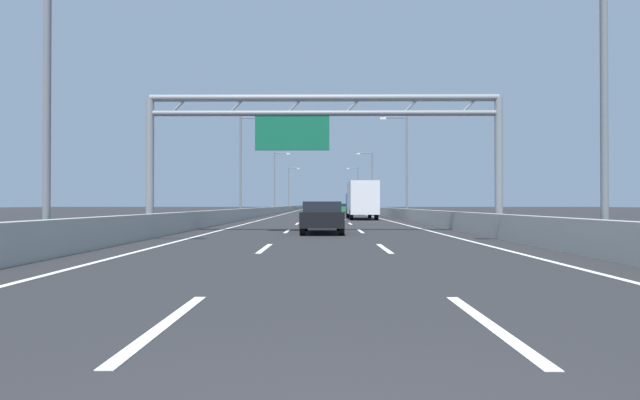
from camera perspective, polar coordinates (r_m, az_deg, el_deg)
The scene contains 56 objects.
ground_plane at distance 101.81m, azimuth 0.39°, elevation -1.25°, with size 260.00×260.00×0.00m, color #262628.
lane_dash_left_0 at distance 5.74m, azimuth -18.02°, elevation -13.90°, with size 0.16×3.00×0.01m, color white.
lane_dash_left_1 at distance 14.47m, azimuth -6.65°, elevation -5.78°, with size 0.16×3.00×0.01m, color white.
lane_dash_left_2 at distance 23.41m, azimuth -3.95°, elevation -3.76°, with size 0.16×3.00×0.01m, color white.
lane_dash_left_3 at distance 32.38m, azimuth -2.75°, elevation -2.85°, with size 0.16×3.00×0.01m, color white.
lane_dash_left_4 at distance 41.36m, azimuth -2.07°, elevation -2.34°, with size 0.16×3.00×0.01m, color white.
lane_dash_left_5 at distance 50.35m, azimuth -1.64°, elevation -2.01°, with size 0.16×3.00×0.01m, color white.
lane_dash_left_6 at distance 59.34m, azimuth -1.33°, elevation -1.78°, with size 0.16×3.00×0.01m, color white.
lane_dash_left_7 at distance 68.34m, azimuth -1.11°, elevation -1.61°, with size 0.16×3.00×0.01m, color white.
lane_dash_left_8 at distance 77.33m, azimuth -0.94°, elevation -1.48°, with size 0.16×3.00×0.01m, color white.
lane_dash_left_9 at distance 86.33m, azimuth -0.80°, elevation -1.38°, with size 0.16×3.00×0.01m, color white.
lane_dash_left_10 at distance 95.33m, azimuth -0.69°, elevation -1.29°, with size 0.16×3.00×0.01m, color white.
lane_dash_left_11 at distance 104.32m, azimuth -0.60°, elevation -1.23°, with size 0.16×3.00×0.01m, color white.
lane_dash_left_12 at distance 113.32m, azimuth -0.52°, elevation -1.17°, with size 0.16×3.00×0.01m, color white.
lane_dash_left_13 at distance 122.32m, azimuth -0.46°, elevation -1.12°, with size 0.16×3.00×0.01m, color white.
lane_dash_left_14 at distance 131.32m, azimuth -0.40°, elevation -1.07°, with size 0.16×3.00×0.01m, color white.
lane_dash_left_15 at distance 140.32m, azimuth -0.35°, elevation -1.04°, with size 0.16×3.00×0.01m, color white.
lane_dash_left_16 at distance 149.32m, azimuth -0.31°, elevation -1.00°, with size 0.16×3.00×0.01m, color white.
lane_dash_left_17 at distance 158.32m, azimuth -0.27°, elevation -0.98°, with size 0.16×3.00×0.01m, color white.
lane_dash_right_0 at distance 5.77m, azimuth 19.57°, elevation -13.84°, with size 0.16×3.00×0.01m, color white.
lane_dash_right_1 at distance 14.48m, azimuth 7.71°, elevation -5.78°, with size 0.16×3.00×0.01m, color white.
lane_dash_right_2 at distance 23.41m, azimuth 4.89°, elevation -3.76°, with size 0.16×3.00×0.01m, color white.
lane_dash_right_3 at distance 32.38m, azimuth 3.63°, elevation -2.85°, with size 0.16×3.00×0.01m, color white.
lane_dash_right_4 at distance 41.36m, azimuth 2.92°, elevation -2.34°, with size 0.16×3.00×0.01m, color white.
lane_dash_right_5 at distance 50.35m, azimuth 2.46°, elevation -2.01°, with size 0.16×3.00×0.01m, color white.
lane_dash_right_6 at distance 59.35m, azimuth 2.15°, elevation -1.78°, with size 0.16×3.00×0.01m, color white.
lane_dash_right_7 at distance 68.34m, azimuth 1.91°, elevation -1.61°, with size 0.16×3.00×0.01m, color white.
lane_dash_right_8 at distance 77.33m, azimuth 1.73°, elevation -1.48°, with size 0.16×3.00×0.01m, color white.
lane_dash_right_9 at distance 86.33m, azimuth 1.59°, elevation -1.38°, with size 0.16×3.00×0.01m, color white.
lane_dash_right_10 at distance 95.33m, azimuth 1.47°, elevation -1.29°, with size 0.16×3.00×0.01m, color white.
lane_dash_right_11 at distance 104.33m, azimuth 1.38°, elevation -1.23°, with size 0.16×3.00×0.01m, color white.
lane_dash_right_12 at distance 113.32m, azimuth 1.30°, elevation -1.17°, with size 0.16×3.00×0.01m, color white.
lane_dash_right_13 at distance 122.32m, azimuth 1.23°, elevation -1.12°, with size 0.16×3.00×0.01m, color white.
lane_dash_right_14 at distance 131.32m, azimuth 1.17°, elevation -1.07°, with size 0.16×3.00×0.01m, color white.
lane_dash_right_15 at distance 140.32m, azimuth 1.12°, elevation -1.04°, with size 0.16×3.00×0.01m, color white.
lane_dash_right_16 at distance 149.32m, azimuth 1.07°, elevation -1.00°, with size 0.16×3.00×0.01m, color white.
lane_dash_right_17 at distance 158.32m, azimuth 1.03°, elevation -0.98°, with size 0.16×3.00×0.01m, color white.
edge_line_left at distance 89.96m, azimuth -2.95°, elevation -1.34°, with size 0.16×176.00×0.01m, color white.
edge_line_right at distance 89.97m, azimuth 3.74°, elevation -1.34°, with size 0.16×176.00×0.01m, color white.
barrier_left at distance 112.01m, azimuth -3.14°, elevation -0.93°, with size 0.45×220.00×0.95m.
barrier_right at distance 112.02m, azimuth 3.92°, elevation -0.93°, with size 0.45×220.00×0.95m.
sign_gantry at distance 21.97m, azimuth -0.02°, elevation 8.68°, with size 16.31×0.36×6.36m.
streetlamp_left_near at distance 15.59m, azimuth -29.12°, elevation 14.66°, with size 2.58×0.28×9.50m.
streetlamp_right_near at distance 15.63m, azimuth 30.13°, elevation 14.62°, with size 2.58×0.28×9.50m.
streetlamp_left_mid at distance 44.70m, azimuth -9.23°, elevation 4.72°, with size 2.58×0.28×9.50m.
streetlamp_right_mid at distance 44.72m, azimuth 10.06°, elevation 4.72°, with size 2.58×0.28×9.50m.
streetlamp_left_far at distance 75.17m, azimuth -5.31°, elevation 2.60°, with size 2.58×0.28×9.50m.
streetlamp_right_far at distance 75.18m, azimuth 6.10°, elevation 2.60°, with size 2.58×0.28×9.50m.
streetlamp_left_distant at distance 105.84m, azimuth -3.66°, elevation 1.71°, with size 2.58×0.28×9.50m.
streetlamp_right_distant at distance 105.84m, azimuth 4.44°, elevation 1.71°, with size 2.58×0.28×9.50m.
silver_car at distance 119.25m, azimuth 2.01°, elevation -0.77°, with size 1.76×4.18×1.49m.
red_car at distance 112.52m, azimuth -1.55°, elevation -0.79°, with size 1.88×4.51×1.49m.
green_car at distance 77.08m, azimuth 2.91°, elevation -0.94°, with size 1.80×4.39×1.41m.
black_car at distance 21.89m, azimuth 0.25°, elevation -2.02°, with size 1.89×4.58×1.45m.
yellow_car at distance 105.67m, azimuth 0.45°, elevation -0.81°, with size 1.85×4.70×1.45m.
box_truck at distance 42.27m, azimuth 5.01°, elevation 0.07°, with size 2.37×8.03×3.28m.
Camera 1 is at (-0.04, -1.80, 1.34)m, focal length 26.68 mm.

